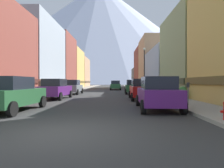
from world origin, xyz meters
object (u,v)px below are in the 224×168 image
car_left_1 (55,89)px  car_right_1 (142,89)px  pedestrian_0 (49,87)px  car_left_0 (12,94)px  car_left_2 (72,87)px  trash_bin_right (172,92)px  pedestrian_2 (40,88)px  car_right_2 (133,87)px  streetlamp_right (144,63)px  car_driving_0 (115,85)px  pedestrian_1 (153,87)px  car_driving_1 (115,85)px  potted_plant_0 (183,92)px  car_right_0 (157,93)px

car_left_1 → car_right_1: same height
car_right_1 → pedestrian_0: (-10.05, 6.05, 0.05)m
car_left_0 → car_left_2: bearing=90.0°
trash_bin_right → pedestrian_2: (-12.60, 3.54, 0.27)m
car_right_2 → streetlamp_right: 3.55m
car_driving_0 → trash_bin_right: (4.75, -23.96, -0.26)m
car_left_0 → pedestrian_1: size_ratio=2.88×
car_left_1 → trash_bin_right: car_left_1 is taller
car_left_1 → car_driving_1: size_ratio=1.01×
pedestrian_1 → potted_plant_0: bearing=-85.1°
pedestrian_2 → car_driving_1: bearing=65.9°
car_left_2 → car_left_1: bearing=-90.0°
streetlamp_right → car_left_0: bearing=-119.7°
car_right_0 → pedestrian_1: (2.45, 14.03, -0.04)m
car_driving_1 → streetlamp_right: streetlamp_right is taller
car_left_1 → pedestrian_0: size_ratio=2.58×
car_left_1 → streetlamp_right: bearing=43.0°
car_left_2 → car_driving_0: (5.40, 16.19, 0.00)m
car_left_1 → car_driving_0: 23.88m
pedestrian_2 → trash_bin_right: bearing=-15.7°
car_right_2 → pedestrian_2: bearing=-154.1°
car_left_2 → streetlamp_right: (9.15, 1.45, 3.09)m
car_driving_0 → potted_plant_0: 25.30m
pedestrian_1 → pedestrian_2: (-12.50, -4.39, 0.05)m
car_driving_0 → potted_plant_0: car_driving_0 is taller
car_driving_1 → pedestrian_1: bearing=-70.5°
potted_plant_0 → car_right_1: bearing=164.2°
car_left_2 → streetlamp_right: 9.77m
car_left_2 → pedestrian_1: car_left_2 is taller
car_left_1 → trash_bin_right: 10.18m
car_left_0 → pedestrian_2: size_ratio=2.69×
car_left_1 → pedestrian_1: size_ratio=2.87×
car_right_2 → car_left_1: bearing=-134.5°
car_right_1 → streetlamp_right: (1.55, 9.06, 3.09)m
car_right_2 → car_right_1: bearing=-90.0°
car_left_2 → car_right_1: (7.60, -7.61, 0.00)m
car_left_0 → pedestrian_0: (-2.45, 13.01, 0.05)m
car_left_0 → potted_plant_0: car_left_0 is taller
pedestrian_1 → car_right_2: bearing=168.7°
car_left_1 → pedestrian_1: (10.05, 7.24, -0.04)m
car_left_1 → car_driving_0: size_ratio=1.01×
car_driving_1 → trash_bin_right: size_ratio=4.49×
potted_plant_0 → car_right_2: bearing=109.2°
car_left_0 → pedestrian_0: size_ratio=2.58×
pedestrian_0 → pedestrian_1: pedestrian_0 is taller
car_left_2 → car_right_2: bearing=4.9°
car_right_1 → car_driving_0: bearing=95.3°
car_left_0 → car_driving_0: bearing=80.0°
car_right_0 → potted_plant_0: bearing=59.1°
streetlamp_right → car_right_1: bearing=-99.7°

